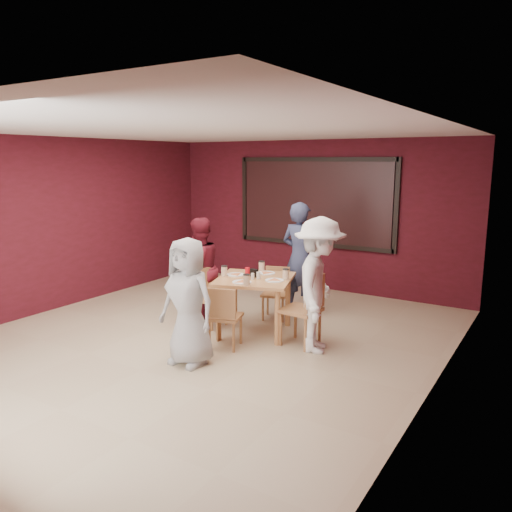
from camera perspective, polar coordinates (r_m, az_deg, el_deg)
The scene contains 11 objects.
floor at distance 6.93m, azimuth -6.27°, elevation -9.68°, with size 7.00×7.00×0.00m, color tan.
window_blinds at distance 9.46m, azimuth 6.63°, elevation 6.13°, with size 3.00×0.02×1.50m, color black.
dining_table at distance 7.02m, azimuth -0.17°, elevation -3.32°, with size 1.29×1.29×0.96m.
chair_front at distance 6.50m, azimuth -3.75°, elevation -6.63°, with size 0.51×0.51×0.84m.
chair_back at distance 7.78m, azimuth 2.30°, elevation -3.84°, with size 0.48×0.48×0.79m.
chair_left at distance 7.44m, azimuth -5.67°, elevation -4.36°, with size 0.43×0.43×0.84m.
chair_right at distance 6.60m, azimuth 5.74°, elevation -5.72°, with size 0.50×0.50×0.97m.
diner_front at distance 6.01m, azimuth -7.77°, elevation -5.19°, with size 0.75×0.49×1.54m, color #A1A1A1.
diner_back at distance 8.00m, azimuth 5.02°, elevation -0.20°, with size 0.65×0.43×1.78m, color #333A5B.
diner_left at distance 7.74m, azimuth -6.52°, elevation -1.41°, with size 0.76×0.59×1.57m, color maroon.
diner_right at distance 6.37m, azimuth 7.22°, elevation -3.33°, with size 1.12×0.65×1.74m, color white.
Camera 1 is at (4.05, -5.06, 2.43)m, focal length 35.00 mm.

